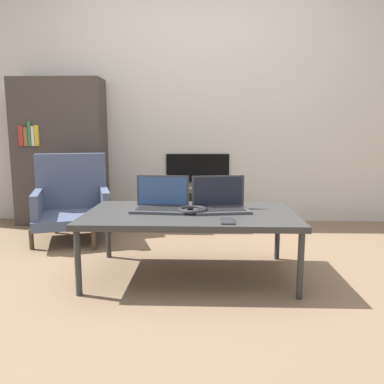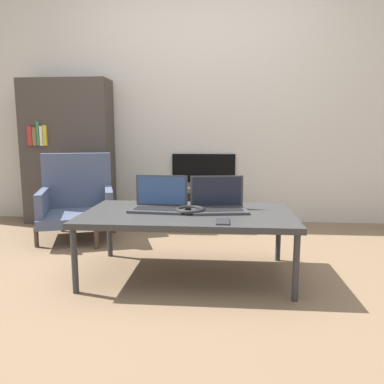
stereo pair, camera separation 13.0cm
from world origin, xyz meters
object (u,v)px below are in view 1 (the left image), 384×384
armchair (72,199)px  headphones (193,210)px  phone (228,221)px  laptop_left (161,203)px  laptop_right (220,203)px  tv (197,206)px

armchair → headphones: bearing=-56.9°
headphones → phone: headphones is taller
laptop_left → laptop_right: same height
laptop_left → phone: size_ratio=2.46×
laptop_left → tv: size_ratio=0.79×
armchair → phone: bearing=-59.1°
laptop_left → headphones: 0.22m
laptop_left → armchair: armchair is taller
headphones → phone: 0.32m
armchair → tv: bearing=4.9°
laptop_left → laptop_right: size_ratio=0.96×
tv → headphones: bearing=-90.0°
laptop_right → headphones: (-0.18, -0.07, -0.03)m
headphones → tv: 1.35m
laptop_right → tv: laptop_right is taller
laptop_left → laptop_right: (0.38, -0.00, 0.00)m
headphones → armchair: 1.38m
laptop_right → armchair: 1.49m
laptop_left → phone: laptop_left is taller
laptop_left → phone: 0.52m
phone → armchair: 1.70m
laptop_left → headphones: laptop_left is taller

